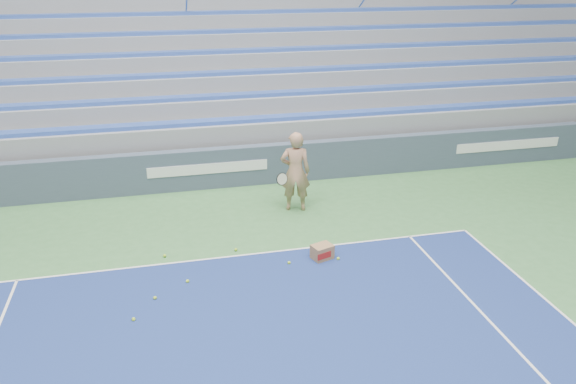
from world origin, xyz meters
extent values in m
cube|color=white|center=(0.00, 11.88, 0.01)|extent=(10.97, 0.05, 0.00)
cube|color=#3C495C|center=(0.00, 15.88, 0.55)|extent=(30.00, 0.30, 1.10)
cube|color=white|center=(0.00, 15.72, 0.60)|extent=(3.20, 0.02, 0.28)
cube|color=white|center=(9.00, 15.72, 0.60)|extent=(3.40, 0.02, 0.28)
cube|color=gray|center=(0.00, 20.43, 0.55)|extent=(30.00, 8.50, 1.10)
cube|color=gray|center=(0.00, 20.43, 1.35)|extent=(30.00, 8.50, 0.50)
cube|color=#3051AF|center=(0.00, 16.56, 1.66)|extent=(29.60, 0.42, 0.11)
cube|color=gray|center=(0.00, 20.86, 1.85)|extent=(30.00, 7.65, 0.50)
cube|color=#3051AF|center=(0.00, 17.41, 2.16)|extent=(29.60, 0.42, 0.11)
cube|color=gray|center=(0.00, 21.28, 2.35)|extent=(30.00, 6.80, 0.50)
cube|color=#3051AF|center=(0.00, 18.26, 2.66)|extent=(29.60, 0.42, 0.11)
cube|color=gray|center=(0.00, 21.71, 2.85)|extent=(30.00, 5.95, 0.50)
cube|color=#3051AF|center=(0.00, 19.11, 3.16)|extent=(29.60, 0.42, 0.11)
cube|color=gray|center=(0.00, 22.13, 3.35)|extent=(30.00, 5.10, 0.50)
cube|color=#3051AF|center=(0.00, 19.96, 3.66)|extent=(29.60, 0.42, 0.11)
cube|color=gray|center=(0.00, 22.56, 3.85)|extent=(30.00, 4.25, 0.50)
cube|color=#3051AF|center=(0.00, 20.81, 4.15)|extent=(29.60, 0.42, 0.11)
cube|color=gray|center=(0.00, 22.98, 4.35)|extent=(30.00, 3.40, 0.50)
cube|color=gray|center=(0.00, 24.98, 3.65)|extent=(31.00, 0.40, 7.30)
imported|color=tan|center=(1.96, 13.95, 1.00)|extent=(0.82, 0.62, 2.00)
cylinder|color=black|center=(1.61, 13.70, 0.95)|extent=(0.12, 0.27, 0.08)
cylinder|color=beige|center=(1.51, 13.42, 1.05)|extent=(0.29, 0.16, 0.28)
torus|color=black|center=(1.51, 13.42, 1.05)|extent=(0.31, 0.18, 0.30)
cube|color=#906A46|center=(1.91, 11.39, 0.16)|extent=(0.50, 0.43, 0.31)
cube|color=#B21E19|center=(1.91, 11.22, 0.16)|extent=(0.32, 0.12, 0.14)
sphere|color=#AEDA2C|center=(-1.51, 10.62, 0.03)|extent=(0.07, 0.07, 0.07)
sphere|color=#AEDA2C|center=(-1.29, 12.19, 0.03)|extent=(0.07, 0.07, 0.07)
sphere|color=#AEDA2C|center=(1.19, 11.32, 0.03)|extent=(0.07, 0.07, 0.07)
sphere|color=#AEDA2C|center=(-1.88, 10.02, 0.03)|extent=(0.07, 0.07, 0.07)
sphere|color=#AEDA2C|center=(2.22, 11.25, 0.03)|extent=(0.07, 0.07, 0.07)
sphere|color=#AEDA2C|center=(-0.89, 11.07, 0.03)|extent=(0.07, 0.07, 0.07)
sphere|color=#AEDA2C|center=(0.21, 12.12, 0.03)|extent=(0.07, 0.07, 0.07)
camera|label=1|loc=(-1.10, 1.54, 5.80)|focal=35.00mm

